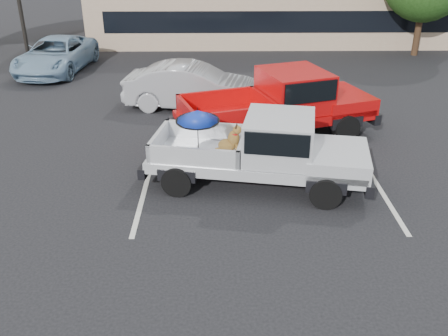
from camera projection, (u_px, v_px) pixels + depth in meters
The scene contains 7 objects.
ground at pixel (269, 225), 11.18m from camera, with size 90.00×90.00×0.00m, color black.
stripe_left at pixel (146, 184), 12.94m from camera, with size 0.12×5.00×0.01m, color silver.
stripe_right at pixel (376, 183), 13.01m from camera, with size 0.12×5.00×0.01m, color silver.
silver_pickup at pixel (269, 148), 12.46m from camera, with size 5.95×2.96×2.06m.
red_pickup at pixel (288, 101), 15.43m from camera, with size 6.68×4.09×2.08m.
silver_sedan at pixel (193, 86), 17.98m from camera, with size 1.70×4.88×1.61m, color #AFB2B7.
blue_suv at pixel (56, 55), 22.51m from camera, with size 2.47×5.37×1.49m, color #7C9EBA.
Camera 1 is at (-1.14, -9.45, 6.08)m, focal length 40.00 mm.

